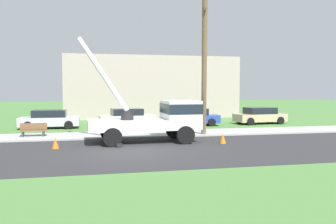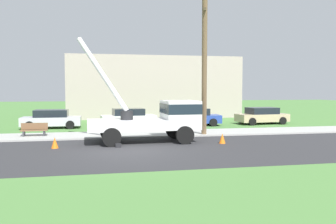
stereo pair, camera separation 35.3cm
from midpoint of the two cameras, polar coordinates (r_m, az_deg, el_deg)
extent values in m
plane|color=#477538|center=(29.27, -9.12, -2.25)|extent=(120.00, 120.00, 0.00)
cube|color=#2B2B2D|center=(17.40, -6.88, -6.30)|extent=(80.00, 8.79, 0.01)
cube|color=#9E9E99|center=(23.34, -8.30, -3.63)|extent=(80.00, 3.28, 0.10)
cube|color=silver|center=(20.01, -7.10, -2.04)|extent=(4.37, 2.53, 0.55)
cube|color=silver|center=(20.57, 1.49, -0.39)|extent=(1.97, 2.46, 1.60)
cube|color=#19232D|center=(20.55, 1.49, 0.59)|extent=(1.99, 2.48, 0.56)
cylinder|color=black|center=(19.97, -7.05, -0.54)|extent=(0.70, 0.70, 0.50)
cylinder|color=silver|center=(20.46, -10.90, 5.96)|extent=(2.92, 1.57, 4.26)
cube|color=black|center=(18.64, -8.37, -5.35)|extent=(0.31, 0.31, 0.20)
cube|color=black|center=(21.49, -9.14, -4.14)|extent=(0.31, 0.31, 0.20)
cylinder|color=black|center=(19.52, 2.32, -3.71)|extent=(1.00, 0.30, 1.00)
cylinder|color=black|center=(21.82, 0.53, -2.92)|extent=(1.00, 0.30, 1.00)
cylinder|color=black|center=(18.80, -9.40, -4.05)|extent=(1.00, 0.30, 1.00)
cylinder|color=black|center=(21.17, -9.93, -3.18)|extent=(1.00, 0.30, 1.00)
cylinder|color=brown|center=(22.17, 5.38, 7.27)|extent=(0.95, 2.20, 8.87)
cube|color=brown|center=(21.92, 5.45, 16.14)|extent=(0.68, 1.76, 0.53)
cone|color=orange|center=(20.01, 8.28, -4.20)|extent=(0.36, 0.36, 0.56)
cone|color=orange|center=(19.01, -18.12, -4.76)|extent=(0.36, 0.36, 0.56)
cube|color=#B7B7BF|center=(28.71, -18.78, -1.42)|extent=(4.41, 1.83, 0.65)
cube|color=black|center=(28.66, -18.80, -0.22)|extent=(2.48, 1.67, 0.55)
cylinder|color=black|center=(27.70, -16.01, -2.02)|extent=(0.64, 0.22, 0.64)
cylinder|color=black|center=(29.49, -15.76, -1.67)|extent=(0.64, 0.22, 0.64)
cylinder|color=black|center=(28.06, -21.93, -2.07)|extent=(0.64, 0.22, 0.64)
cylinder|color=black|center=(29.82, -21.33, -1.73)|extent=(0.64, 0.22, 0.64)
cube|color=silver|center=(29.25, -6.95, -1.15)|extent=(4.55, 2.21, 0.65)
cube|color=black|center=(29.20, -6.96, 0.02)|extent=(2.61, 1.88, 0.55)
cylinder|color=black|center=(28.71, -3.76, -1.68)|extent=(0.64, 0.22, 0.64)
cylinder|color=black|center=(30.45, -4.58, -1.38)|extent=(0.64, 0.22, 0.64)
cylinder|color=black|center=(28.15, -9.50, -1.83)|extent=(0.64, 0.22, 0.64)
cylinder|color=black|center=(29.92, -10.00, -1.51)|extent=(0.64, 0.22, 0.64)
cube|color=#263F99|center=(29.46, 3.52, -1.10)|extent=(4.55, 2.19, 0.65)
cube|color=black|center=(29.41, 3.53, 0.07)|extent=(2.61, 1.87, 0.55)
cylinder|color=black|center=(28.91, 6.68, -1.66)|extent=(0.64, 0.22, 0.64)
cylinder|color=black|center=(30.65, 5.88, -1.35)|extent=(0.64, 0.22, 0.64)
cylinder|color=black|center=(28.36, 0.97, -1.74)|extent=(0.64, 0.22, 0.64)
cylinder|color=black|center=(30.13, 0.49, -1.42)|extent=(0.64, 0.22, 0.64)
cube|color=tan|center=(31.72, 14.21, -0.86)|extent=(4.55, 2.19, 0.65)
cube|color=black|center=(31.68, 14.23, 0.22)|extent=(2.60, 1.87, 0.55)
cylinder|color=black|center=(31.79, 17.28, -1.32)|extent=(0.64, 0.22, 0.64)
cylinder|color=black|center=(33.28, 15.52, -1.07)|extent=(0.64, 0.22, 0.64)
cylinder|color=black|center=(30.23, 12.76, -1.49)|extent=(0.64, 0.22, 0.64)
cylinder|color=black|center=(31.79, 11.12, -1.22)|extent=(0.64, 0.22, 0.64)
cube|color=brown|center=(23.53, -21.21, -2.81)|extent=(1.60, 0.44, 0.06)
cube|color=brown|center=(23.70, -21.15, -2.15)|extent=(1.60, 0.06, 0.40)
cube|color=#333338|center=(23.65, -22.64, -3.36)|extent=(0.10, 0.40, 0.45)
cube|color=#333338|center=(23.47, -19.75, -3.35)|extent=(0.10, 0.40, 0.45)
cube|color=#A5998C|center=(38.67, -3.02, 3.99)|extent=(18.00, 6.00, 6.40)
camera|label=1|loc=(0.18, -90.46, -0.03)|focal=38.01mm
camera|label=2|loc=(0.18, 89.54, 0.03)|focal=38.01mm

